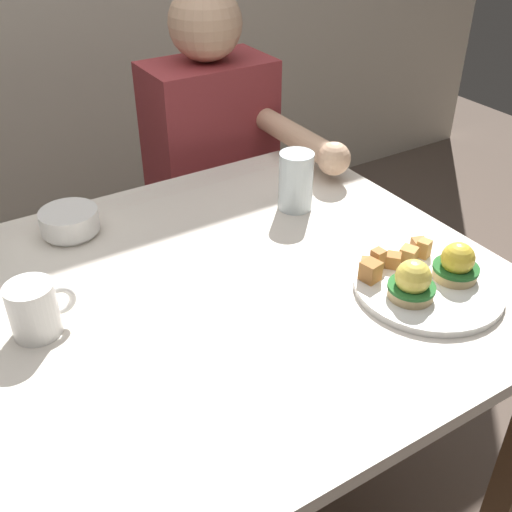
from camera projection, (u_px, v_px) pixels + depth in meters
The scene contains 6 objects.
dining_table at pixel (184, 345), 1.15m from camera, with size 1.20×0.90×0.74m.
eggs_benedict_plate at pixel (428, 279), 1.11m from camera, with size 0.27×0.27×0.09m.
fruit_bowl at pixel (70, 222), 1.27m from camera, with size 0.12×0.12×0.05m.
coffee_mug at pixel (34, 308), 1.00m from camera, with size 0.11×0.08×0.09m.
water_glass_far at pixel (296, 184), 1.34m from camera, with size 0.08×0.08×0.13m.
diner_person at pixel (217, 169), 1.74m from camera, with size 0.34×0.54×1.14m.
Camera 1 is at (-0.34, -0.81, 1.41)m, focal length 43.02 mm.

